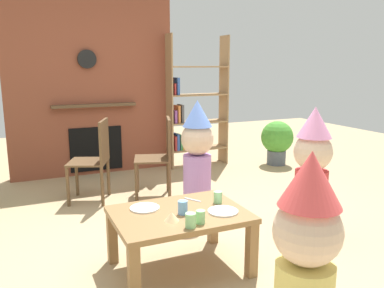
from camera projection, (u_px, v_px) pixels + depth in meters
ground_plane at (195, 243)px, 3.31m from camera, size 12.00×12.00×0.00m
brick_fireplace_feature at (92, 86)px, 5.26m from camera, size 2.20×0.28×2.40m
bookshelf at (193, 108)px, 5.71m from camera, size 0.90×0.28×1.90m
coffee_table at (179, 221)px, 2.81m from camera, size 0.94×0.69×0.44m
paper_cup_near_left at (191, 220)px, 2.53m from camera, size 0.07×0.07×0.10m
paper_cup_near_right at (183, 207)px, 2.75m from camera, size 0.07×0.07×0.10m
paper_cup_center at (218, 197)px, 2.98m from camera, size 0.07×0.07×0.09m
paper_cup_far_left at (201, 217)px, 2.59m from camera, size 0.06×0.06×0.09m
paper_plate_front at (145, 208)px, 2.86m from camera, size 0.22×0.22×0.01m
paper_plate_rear at (223, 211)px, 2.80m from camera, size 0.22×0.22×0.01m
birthday_cake_slice at (172, 216)px, 2.64m from camera, size 0.10×0.10×0.06m
table_fork at (193, 200)px, 3.04m from camera, size 0.09×0.14×0.01m
child_with_cone_hat at (305, 265)px, 1.76m from camera, size 0.31×0.31×1.12m
child_in_pink at (312, 171)px, 3.27m from camera, size 0.32×0.32×1.15m
child_by_the_chairs at (197, 156)px, 3.81m from camera, size 0.32×0.32×1.15m
dining_chair_left at (96, 155)px, 4.24m from camera, size 0.52×0.52×0.90m
dining_chair_middle at (161, 152)px, 4.39m from camera, size 0.50×0.50×0.90m
potted_plant_tall at (277, 140)px, 5.85m from camera, size 0.48×0.48×0.66m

